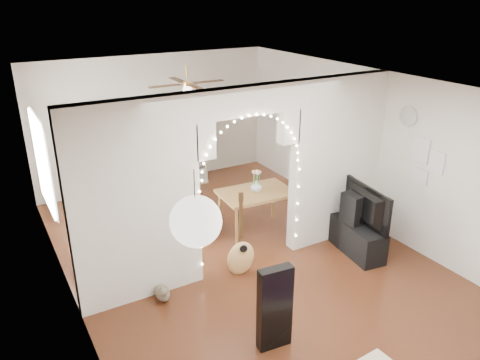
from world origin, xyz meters
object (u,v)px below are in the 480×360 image
acoustic_guitar (241,245)px  dining_chair_right (165,187)px  bookcase (170,151)px  dining_chair_left (198,219)px  media_console (357,239)px  floor_speaker (355,222)px  dining_table (256,196)px

acoustic_guitar → dining_chair_right: bearing=107.5°
acoustic_guitar → bookcase: bookcase is taller
bookcase → dining_chair_right: bearing=-120.8°
dining_chair_right → dining_chair_left: bearing=-77.6°
acoustic_guitar → media_console: (1.89, -0.39, -0.23)m
acoustic_guitar → media_console: bearing=7.1°
acoustic_guitar → bookcase: (0.41, 3.62, 0.29)m
bookcase → floor_speaker: bearing=-64.2°
bookcase → media_console: bearing=-65.0°
media_console → bookcase: bearing=118.0°
floor_speaker → bookcase: bookcase is taller
bookcase → dining_chair_right: (-0.34, -0.47, -0.55)m
acoustic_guitar → dining_chair_left: 1.47m
dining_chair_right → floor_speaker: bearing=-46.7°
floor_speaker → dining_chair_left: floor_speaker is taller
floor_speaker → dining_chair_right: floor_speaker is taller
acoustic_guitar → dining_table: size_ratio=0.89×
dining_chair_right → bookcase: bearing=69.5°
dining_table → dining_chair_right: bearing=113.9°
acoustic_guitar → dining_table: 1.34m
acoustic_guitar → floor_speaker: size_ratio=1.13×
media_console → dining_table: bearing=134.0°
acoustic_guitar → floor_speaker: 1.93m
dining_chair_left → floor_speaker: bearing=-40.9°
floor_speaker → media_console: (-0.02, -0.12, -0.24)m
acoustic_guitar → dining_chair_right: (0.08, 3.15, -0.26)m
bookcase → acoustic_guitar: bearing=-91.7°
bookcase → dining_chair_right: size_ratio=3.21×
floor_speaker → bookcase: (-1.50, 3.90, 0.28)m
media_console → dining_table: dining_table is taller
media_console → dining_chair_left: dining_chair_left is taller
dining_chair_left → dining_chair_right: (0.08, 1.70, -0.04)m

